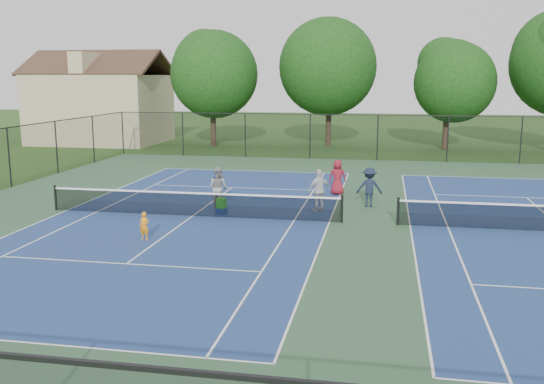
% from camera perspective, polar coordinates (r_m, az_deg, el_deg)
% --- Properties ---
extents(ground, '(140.00, 140.00, 0.00)m').
position_cam_1_polar(ground, '(23.31, 9.14, -2.99)').
color(ground, '#234716').
rests_on(ground, ground).
extents(court_pad, '(36.00, 36.00, 0.01)m').
position_cam_1_polar(court_pad, '(23.31, 9.15, -2.98)').
color(court_pad, '#30553C').
rests_on(court_pad, ground).
extents(tennis_court_left, '(12.00, 23.83, 1.07)m').
position_cam_1_polar(tennis_court_left, '(24.45, -7.48, -2.06)').
color(tennis_court_left, navy).
rests_on(tennis_court_left, ground).
extents(perimeter_fence, '(36.08, 36.08, 3.02)m').
position_cam_1_polar(perimeter_fence, '(22.99, 9.26, 0.89)').
color(perimeter_fence, black).
rests_on(perimeter_fence, ground).
extents(tree_back_a, '(6.80, 6.80, 9.15)m').
position_cam_1_polar(tree_back_a, '(48.55, -5.65, 11.42)').
color(tree_back_a, '#2D2116').
rests_on(tree_back_a, ground).
extents(tree_back_b, '(7.60, 7.60, 10.03)m').
position_cam_1_polar(tree_back_b, '(48.86, 5.44, 12.07)').
color(tree_back_b, '#2D2116').
rests_on(tree_back_b, ground).
extents(tree_back_c, '(6.00, 6.00, 8.40)m').
position_cam_1_polar(tree_back_c, '(47.86, 16.28, 10.39)').
color(tree_back_c, '#2D2116').
rests_on(tree_back_c, ground).
extents(clapboard_house, '(10.80, 8.10, 7.65)m').
position_cam_1_polar(clapboard_house, '(53.16, -15.79, 7.84)').
color(clapboard_house, tan).
rests_on(clapboard_house, ground).
extents(child_player, '(0.39, 0.29, 0.98)m').
position_cam_1_polar(child_player, '(21.16, -11.93, -3.15)').
color(child_player, orange).
rests_on(child_player, ground).
extents(instructor, '(1.05, 0.94, 1.78)m').
position_cam_1_polar(instructor, '(25.66, -5.09, 0.42)').
color(instructor, gray).
rests_on(instructor, ground).
extents(bystander_a, '(1.10, 0.95, 1.77)m').
position_cam_1_polar(bystander_a, '(25.06, 4.47, 0.16)').
color(bystander_a, silver).
rests_on(bystander_a, ground).
extents(bystander_b, '(1.14, 0.71, 1.70)m').
position_cam_1_polar(bystander_b, '(26.19, 9.14, 0.44)').
color(bystander_b, '#172133').
rests_on(bystander_b, ground).
extents(bystander_c, '(0.82, 0.54, 1.67)m').
position_cam_1_polar(bystander_c, '(28.70, 6.18, 1.40)').
color(bystander_c, maroon).
rests_on(bystander_c, ground).
extents(ball_crate, '(0.47, 0.43, 0.27)m').
position_cam_1_polar(ball_crate, '(24.63, -4.78, -1.81)').
color(ball_crate, navy).
rests_on(ball_crate, ground).
extents(ball_hopper, '(0.40, 0.35, 0.40)m').
position_cam_1_polar(ball_hopper, '(24.55, -4.79, -1.04)').
color(ball_hopper, green).
rests_on(ball_hopper, ball_crate).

